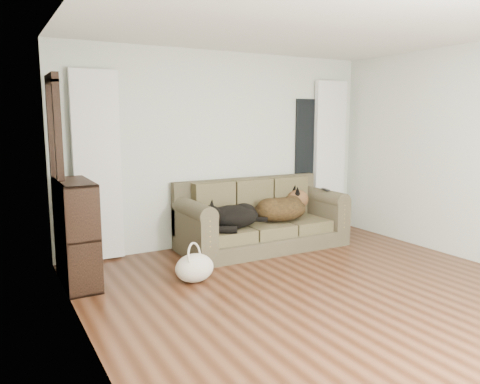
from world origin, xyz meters
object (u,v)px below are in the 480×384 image
dog_black_lab (230,218)px  bookshelf (77,237)px  dog_shepherd (282,210)px  sofa (263,215)px  tote_bag (194,267)px

dog_black_lab → bookshelf: bearing=-170.2°
bookshelf → dog_shepherd: bearing=-1.0°
dog_black_lab → bookshelf: (-1.87, -0.15, 0.02)m
dog_black_lab → sofa: bearing=15.8°
bookshelf → dog_black_lab: bearing=-1.3°
sofa → dog_black_lab: bearing=-169.3°
tote_bag → bookshelf: bearing=153.5°
sofa → tote_bag: sofa is taller
dog_black_lab → bookshelf: size_ratio=0.64×
dog_black_lab → dog_shepherd: bearing=10.6°
tote_bag → bookshelf: size_ratio=0.39×
dog_shepherd → bookshelf: bookshelf is taller
dog_shepherd → tote_bag: 1.84m
sofa → dog_shepherd: (0.29, -0.02, 0.04)m
sofa → dog_shepherd: 0.30m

